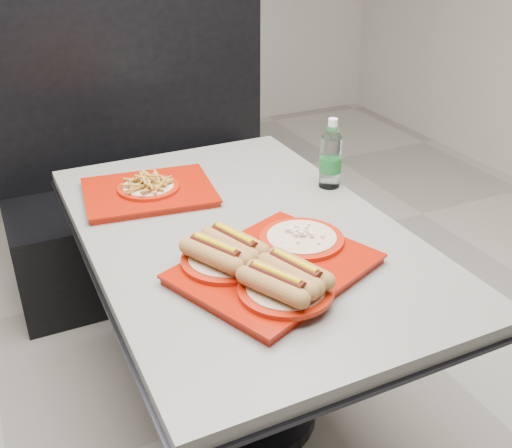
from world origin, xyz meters
name	(u,v)px	position (x,y,z in m)	size (l,w,h in m)	color
ground	(244,410)	(0.00, 0.00, 0.00)	(6.00, 6.00, 0.00)	#A09B8F
diner_table	(243,275)	(0.00, 0.00, 0.58)	(0.92, 1.42, 0.75)	black
booth_bench	(148,194)	(0.00, 1.09, 0.40)	(1.30, 0.57, 1.35)	black
tray_near	(269,263)	(-0.04, -0.27, 0.79)	(0.60, 0.54, 0.11)	#941204
tray_far	(149,189)	(-0.19, 0.35, 0.77)	(0.46, 0.38, 0.08)	#941204
water_bottle	(331,158)	(0.40, 0.15, 0.86)	(0.08, 0.08, 0.24)	silver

